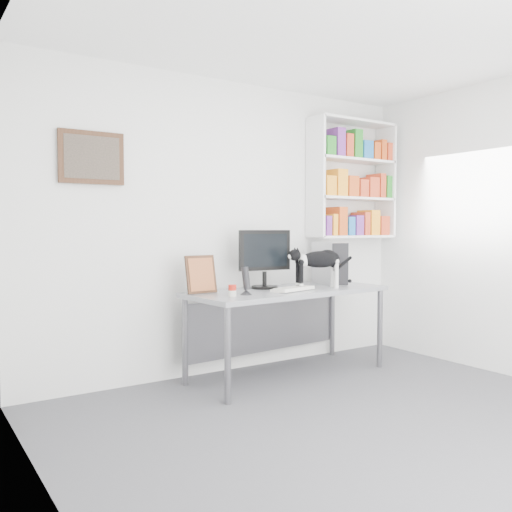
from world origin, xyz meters
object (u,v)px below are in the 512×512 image
Objects in this scene: desk at (288,332)px; soup_can at (232,291)px; keyboard at (293,289)px; cat at (319,269)px; monitor at (265,259)px; leaning_print at (201,274)px; pc_tower at (329,263)px; speaker at (246,280)px; bookshelf at (352,179)px.

desk is 19.86× the size of soup_can.
cat is (0.29, -0.00, 0.16)m from keyboard.
monitor reaches higher than desk.
desk is 1.00m from leaning_print.
pc_tower is 0.71× the size of cat.
monitor reaches higher than cat.
pc_tower is 1.42m from leaning_print.
keyboard is 0.74m from pc_tower.
leaning_print is (-0.27, 0.29, 0.05)m from speaker.
leaning_print is (-0.66, -0.01, -0.11)m from monitor.
cat reaches higher than leaning_print.
soup_can is at bearing 169.78° from keyboard.
desk is 3.25× the size of cat.
pc_tower is at bearing -0.33° from leaning_print.
monitor is at bearing -169.36° from pc_tower.
leaning_print is (-1.42, 0.01, -0.04)m from pc_tower.
bookshelf is at bearing 5.12° from leaning_print.
desk is at bearing 55.29° from keyboard.
soup_can is (-0.65, -0.05, 0.03)m from keyboard.
soup_can is 0.16× the size of cat.
desk is at bearing -163.16° from bookshelf.
monitor is 1.63× the size of leaning_print.
monitor is 0.93× the size of cat.
leaning_print is at bearing 145.59° from keyboard.
soup_can is at bearing -170.87° from desk.
pc_tower is at bearing 8.02° from keyboard.
pc_tower reaches higher than speaker.
desk is 5.68× the size of leaning_print.
bookshelf reaches higher than monitor.
monitor is 0.66m from leaning_print.
monitor reaches higher than keyboard.
leaning_print reaches higher than desk.
soup_can is (-0.15, -0.04, -0.07)m from speaker.
cat is at bearing -131.51° from pc_tower.
cat is (0.94, 0.05, 0.13)m from soup_can.
desk is 0.87m from pc_tower.
bookshelf is 0.65× the size of desk.
bookshelf reaches higher than desk.
cat is at bearing -25.84° from speaker.
keyboard is 4.45× the size of soup_can.
keyboard is at bearing -158.15° from bookshelf.
keyboard is (-1.12, -0.45, -1.04)m from bookshelf.
monitor reaches higher than soup_can.
bookshelf reaches higher than pc_tower.
pc_tower reaches higher than soup_can.
pc_tower is at bearing 4.67° from monitor.
bookshelf is 1.92m from speaker.
speaker is (-0.50, -0.01, 0.10)m from keyboard.
cat is at bearing -30.02° from monitor.
cat is (0.25, -0.12, 0.57)m from desk.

